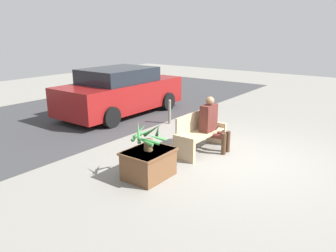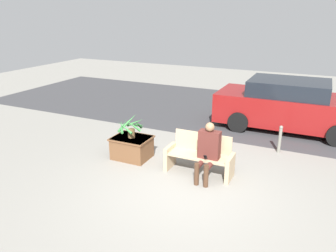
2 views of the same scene
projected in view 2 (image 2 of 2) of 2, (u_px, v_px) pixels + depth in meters
name	position (u px, v px, depth m)	size (l,w,h in m)	color
ground_plane	(186.00, 191.00, 6.57)	(30.00, 30.00, 0.00)	gray
road_surface	(249.00, 113.00, 11.66)	(20.00, 6.00, 0.01)	#38383A
bench	(200.00, 156.00, 7.20)	(1.49, 0.52, 0.88)	tan
person_seated	(208.00, 149.00, 6.86)	(0.45, 0.62, 1.24)	#51231E
planter_box	(132.00, 147.00, 7.97)	(0.91, 0.73, 0.53)	brown
potted_plant	(131.00, 127.00, 7.81)	(0.68, 0.68, 0.55)	brown
parked_car	(290.00, 105.00, 9.80)	(4.32, 1.98, 1.51)	maroon
bollard_post	(280.00, 139.00, 8.24)	(0.09, 0.09, 0.72)	slate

